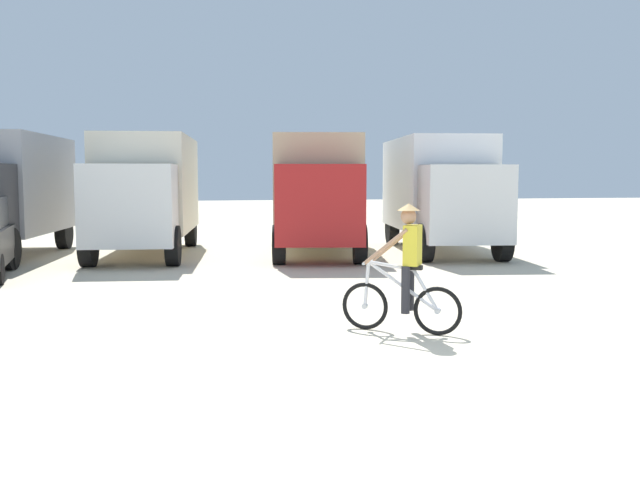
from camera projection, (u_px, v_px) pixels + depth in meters
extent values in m
plane|color=beige|center=(383.00, 375.00, 7.71)|extent=(120.00, 120.00, 0.00)
cube|color=#9E9EA3|center=(9.00, 184.00, 19.47)|extent=(2.95, 5.43, 2.70)
cylinder|color=black|center=(8.00, 249.00, 16.44)|extent=(0.43, 1.03, 1.00)
cylinder|color=black|center=(64.00, 232.00, 21.38)|extent=(0.43, 1.03, 1.00)
cube|color=beige|center=(149.00, 184.00, 20.24)|extent=(2.96, 5.43, 2.70)
cube|color=silver|center=(129.00, 206.00, 16.92)|extent=(2.35, 1.74, 2.00)
cube|color=black|center=(124.00, 192.00, 16.19)|extent=(2.02, 0.30, 0.80)
cylinder|color=black|center=(173.00, 246.00, 17.20)|extent=(0.43, 1.03, 1.00)
cylinder|color=black|center=(88.00, 247.00, 17.01)|extent=(0.43, 1.03, 1.00)
cylinder|color=black|center=(191.00, 231.00, 22.15)|extent=(0.43, 1.03, 1.00)
cylinder|color=black|center=(125.00, 231.00, 21.96)|extent=(0.43, 1.03, 1.00)
cube|color=#CCB78E|center=(317.00, 184.00, 20.72)|extent=(3.32, 5.55, 2.70)
cube|color=#B21E1E|center=(320.00, 205.00, 17.38)|extent=(2.44, 1.88, 2.00)
cube|color=black|center=(320.00, 191.00, 16.65)|extent=(2.00, 0.45, 0.80)
cylinder|color=black|center=(360.00, 244.00, 17.59)|extent=(0.50, 1.04, 1.00)
cylinder|color=black|center=(279.00, 244.00, 17.54)|extent=(0.50, 1.04, 1.00)
cylinder|color=black|center=(348.00, 230.00, 22.56)|extent=(0.50, 1.04, 1.00)
cylinder|color=black|center=(285.00, 230.00, 22.51)|extent=(0.50, 1.04, 1.00)
cube|color=white|center=(435.00, 183.00, 21.21)|extent=(3.10, 5.48, 2.70)
cube|color=silver|center=(466.00, 204.00, 17.88)|extent=(2.39, 1.79, 2.00)
cube|color=black|center=(474.00, 191.00, 17.15)|extent=(2.02, 0.36, 0.80)
cylinder|color=black|center=(502.00, 242.00, 18.13)|extent=(0.46, 1.03, 1.00)
cylinder|color=black|center=(425.00, 243.00, 18.00)|extent=(0.46, 1.03, 1.00)
cylinder|color=black|center=(453.00, 228.00, 23.09)|extent=(0.46, 1.03, 1.00)
cylinder|color=black|center=(392.00, 229.00, 22.95)|extent=(0.46, 1.03, 1.00)
cylinder|color=black|center=(11.00, 256.00, 16.58)|extent=(0.29, 0.66, 0.64)
torus|color=black|center=(365.00, 306.00, 10.00)|extent=(0.60, 0.42, 0.68)
cylinder|color=silver|center=(365.00, 306.00, 10.00)|extent=(0.11, 0.11, 0.08)
torus|color=black|center=(438.00, 311.00, 9.62)|extent=(0.60, 0.42, 0.68)
cylinder|color=silver|center=(438.00, 311.00, 9.62)|extent=(0.11, 0.11, 0.08)
cylinder|color=silver|center=(403.00, 286.00, 9.77)|extent=(0.89, 0.60, 0.68)
cylinder|color=silver|center=(391.00, 266.00, 9.81)|extent=(0.58, 0.40, 0.13)
cylinder|color=silver|center=(426.00, 290.00, 9.66)|extent=(0.35, 0.25, 0.59)
cylinder|color=silver|center=(367.00, 284.00, 9.96)|extent=(0.11, 0.10, 0.64)
cylinder|color=silver|center=(369.00, 262.00, 9.92)|extent=(0.31, 0.46, 0.04)
cube|color=black|center=(414.00, 267.00, 9.69)|extent=(0.27, 0.23, 0.06)
cube|color=gold|center=(413.00, 245.00, 9.67)|extent=(0.34, 0.38, 0.56)
sphere|color=#A87A5B|center=(409.00, 216.00, 9.66)|extent=(0.22, 0.22, 0.22)
cone|color=tan|center=(409.00, 207.00, 9.64)|extent=(0.32, 0.32, 0.10)
cylinder|color=#26262B|center=(406.00, 290.00, 9.63)|extent=(0.12, 0.12, 0.66)
cylinder|color=#26262B|center=(410.00, 287.00, 9.87)|extent=(0.12, 0.12, 0.66)
cylinder|color=#A87A5B|center=(385.00, 247.00, 9.62)|extent=(0.57, 0.35, 0.53)
cylinder|color=#A87A5B|center=(392.00, 244.00, 9.96)|extent=(0.53, 0.42, 0.53)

